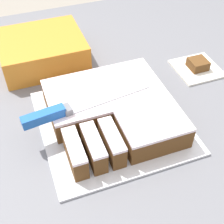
{
  "coord_description": "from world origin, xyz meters",
  "views": [
    {
      "loc": [
        -0.19,
        -0.55,
        1.47
      ],
      "look_at": [
        -0.02,
        -0.07,
        0.97
      ],
      "focal_mm": 50.0,
      "sensor_mm": 36.0,
      "label": 1
    }
  ],
  "objects": [
    {
      "name": "cake_board",
      "position": [
        -0.02,
        -0.07,
        0.94
      ],
      "size": [
        0.33,
        0.33,
        0.01
      ],
      "color": "silver",
      "rests_on": "countertop"
    },
    {
      "name": "brownie",
      "position": [
        0.28,
        0.04,
        0.95
      ],
      "size": [
        0.05,
        0.05,
        0.03
      ],
      "color": "brown",
      "rests_on": "paper_napkin"
    },
    {
      "name": "paper_napkin",
      "position": [
        0.28,
        0.04,
        0.94
      ],
      "size": [
        0.12,
        0.12,
        0.01
      ],
      "color": "white",
      "rests_on": "countertop"
    },
    {
      "name": "cake",
      "position": [
        -0.01,
        -0.07,
        0.97
      ],
      "size": [
        0.27,
        0.27,
        0.06
      ],
      "color": "brown",
      "rests_on": "cake_board"
    },
    {
      "name": "knife",
      "position": [
        -0.13,
        -0.07,
        1.01
      ],
      "size": [
        0.3,
        0.06,
        0.02
      ],
      "rotation": [
        0.0,
        0.0,
        0.13
      ],
      "color": "silver",
      "rests_on": "cake"
    },
    {
      "name": "storage_box",
      "position": [
        -0.12,
        0.23,
        0.97
      ],
      "size": [
        0.23,
        0.2,
        0.08
      ],
      "color": "orange",
      "rests_on": "countertop"
    },
    {
      "name": "countertop",
      "position": [
        0.0,
        0.0,
        0.47
      ],
      "size": [
        1.4,
        1.1,
        0.93
      ],
      "color": "slate",
      "rests_on": "ground_plane"
    }
  ]
}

